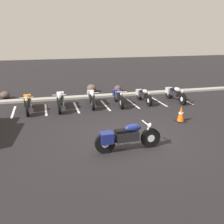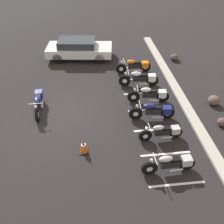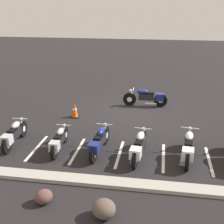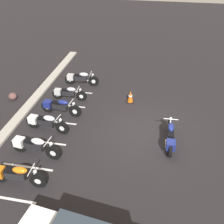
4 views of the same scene
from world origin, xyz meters
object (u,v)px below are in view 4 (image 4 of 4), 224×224
(parked_bike_1, at_px, (33,146))
(traffic_cone, at_px, (130,97))
(parked_bike_3, at_px, (59,106))
(parked_bike_5, at_px, (80,78))
(parked_bike_0, at_px, (15,175))
(parked_bike_4, at_px, (67,93))
(landscape_rock_0, at_px, (13,96))
(parked_bike_2, at_px, (45,122))
(motorcycle_navy_featured, at_px, (170,136))

(parked_bike_1, bearing_deg, traffic_cone, 61.05)
(parked_bike_3, distance_m, parked_bike_5, 3.24)
(parked_bike_0, bearing_deg, parked_bike_4, 89.01)
(landscape_rock_0, bearing_deg, traffic_cone, -81.50)
(parked_bike_0, height_order, parked_bike_2, parked_bike_0)
(traffic_cone, bearing_deg, parked_bike_5, 66.69)
(parked_bike_0, height_order, parked_bike_1, parked_bike_1)
(parked_bike_1, height_order, parked_bike_2, parked_bike_1)
(parked_bike_3, xyz_separation_m, parked_bike_5, (3.24, -0.13, -0.02))
(parked_bike_0, distance_m, traffic_cone, 7.27)
(parked_bike_0, bearing_deg, parked_bike_3, 88.75)
(parked_bike_1, xyz_separation_m, traffic_cone, (4.88, -3.37, -0.15))
(parked_bike_1, height_order, traffic_cone, parked_bike_1)
(parked_bike_5, height_order, landscape_rock_0, parked_bike_5)
(landscape_rock_0, bearing_deg, parked_bike_4, -79.27)
(parked_bike_1, xyz_separation_m, parked_bike_4, (4.49, 0.07, -0.07))
(motorcycle_navy_featured, bearing_deg, parked_bike_4, 61.59)
(motorcycle_navy_featured, relative_size, parked_bike_5, 1.07)
(landscape_rock_0, bearing_deg, parked_bike_2, -128.23)
(parked_bike_2, distance_m, parked_bike_3, 1.42)
(parked_bike_4, relative_size, landscape_rock_0, 4.07)
(parked_bike_4, bearing_deg, parked_bike_0, -91.17)
(parked_bike_2, bearing_deg, parked_bike_1, -77.74)
(parked_bike_1, bearing_deg, landscape_rock_0, 133.77)
(landscape_rock_0, xyz_separation_m, traffic_cone, (0.96, -6.44, 0.13))
(parked_bike_4, xyz_separation_m, landscape_rock_0, (-0.57, 3.01, -0.21))
(parked_bike_5, height_order, traffic_cone, parked_bike_5)
(parked_bike_3, relative_size, traffic_cone, 3.14)
(parked_bike_1, relative_size, traffic_cone, 3.27)
(motorcycle_navy_featured, xyz_separation_m, landscape_rock_0, (2.25, 8.58, -0.27))
(motorcycle_navy_featured, height_order, parked_bike_2, motorcycle_navy_featured)
(parked_bike_1, distance_m, parked_bike_2, 1.65)
(parked_bike_1, xyz_separation_m, parked_bike_3, (3.05, 0.03, -0.02))
(parked_bike_0, bearing_deg, parked_bike_1, 88.97)
(motorcycle_navy_featured, height_order, parked_bike_3, motorcycle_navy_featured)
(parked_bike_2, xyz_separation_m, parked_bike_5, (4.65, -0.29, -0.01))
(parked_bike_5, relative_size, landscape_rock_0, 4.38)
(parked_bike_1, bearing_deg, parked_bike_4, 96.53)
(motorcycle_navy_featured, relative_size, parked_bike_2, 1.04)
(parked_bike_1, relative_size, parked_bike_4, 1.16)
(parked_bike_5, bearing_deg, traffic_cone, -25.72)
(parked_bike_2, distance_m, landscape_rock_0, 3.69)
(motorcycle_navy_featured, bearing_deg, traffic_cone, 32.05)
(parked_bike_1, bearing_deg, parked_bike_3, 96.15)
(parked_bike_4, height_order, parked_bike_5, parked_bike_5)
(parked_bike_0, relative_size, parked_bike_3, 1.00)
(parked_bike_3, relative_size, parked_bike_5, 1.03)
(parked_bike_2, relative_size, traffic_cone, 3.12)
(motorcycle_navy_featured, height_order, parked_bike_0, motorcycle_navy_featured)
(parked_bike_2, height_order, parked_bike_5, parked_bike_2)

